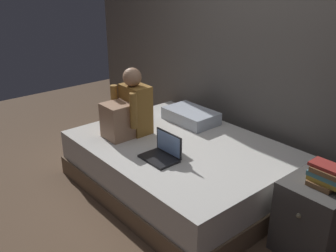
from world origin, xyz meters
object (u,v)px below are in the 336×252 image
at_px(pillow, 191,116).
at_px(person_sitting, 128,110).
at_px(laptop, 163,152).
at_px(nightstand, 313,218).
at_px(book_stack, 326,176).
at_px(bed, 180,166).

bearing_deg(pillow, person_sitting, -103.15).
relative_size(laptop, pillow, 0.57).
height_order(nightstand, book_stack, book_stack).
relative_size(bed, book_stack, 8.33).
bearing_deg(pillow, laptop, -59.09).
relative_size(person_sitting, pillow, 1.17).
bearing_deg(nightstand, bed, -173.64).
bearing_deg(laptop, bed, 111.86).
distance_m(person_sitting, book_stack, 1.87).
bearing_deg(laptop, pillow, 120.91).
relative_size(bed, pillow, 3.57).
relative_size(laptop, book_stack, 1.33).
bearing_deg(bed, pillow, 126.30).
distance_m(nightstand, book_stack, 0.38).
bearing_deg(book_stack, nightstand, -177.71).
distance_m(person_sitting, pillow, 0.73).
bearing_deg(person_sitting, bed, 25.53).
bearing_deg(bed, nightstand, 6.36).
height_order(nightstand, person_sitting, person_sitting).
relative_size(nightstand, laptop, 1.82).
xyz_separation_m(person_sitting, book_stack, (1.83, 0.38, -0.06)).
distance_m(person_sitting, laptop, 0.65).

